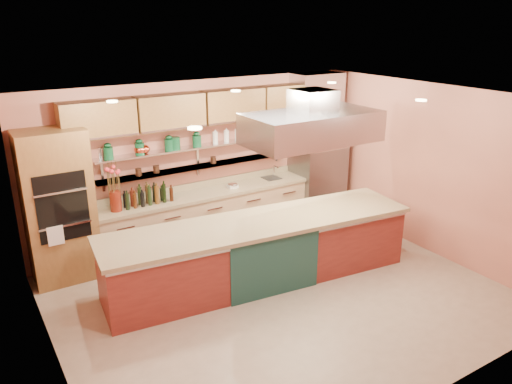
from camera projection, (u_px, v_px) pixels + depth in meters
floor at (280, 296)px, 7.16m from camera, size 6.00×5.00×0.02m
ceiling at (283, 100)px, 6.23m from camera, size 6.00×5.00×0.02m
wall_back at (200, 161)px, 8.69m from camera, size 6.00×0.04×2.80m
wall_front at (433, 284)px, 4.70m from camera, size 6.00×0.04×2.80m
wall_left at (45, 259)px, 5.19m from camera, size 0.04×5.00×2.80m
wall_right at (431, 170)px, 8.19m from camera, size 0.04×5.00×2.80m
oven_stack at (59, 207)px, 7.30m from camera, size 0.95×0.64×2.30m
refrigerator at (318, 165)px, 9.70m from camera, size 0.95×0.72×2.10m
back_counter at (207, 217)px, 8.74m from camera, size 3.84×0.64×0.93m
wall_shelf_lower at (200, 166)px, 8.58m from camera, size 3.60×0.26×0.03m
wall_shelf_upper at (200, 146)px, 8.47m from camera, size 3.60×0.26×0.03m
upper_cabinets at (202, 108)px, 8.23m from camera, size 4.60×0.36×0.55m
range_hood at (312, 127)px, 7.30m from camera, size 2.00×1.00×0.45m
ceiling_downlights at (274, 100)px, 6.40m from camera, size 4.00×2.80×0.02m
island at (260, 251)px, 7.44m from camera, size 4.68×1.49×0.96m
flower_vase at (116, 201)px, 7.71m from camera, size 0.21×0.21×0.32m
oil_bottle_cluster at (149, 196)px, 7.98m from camera, size 0.88×0.57×0.27m
kitchen_scale at (233, 185)px, 8.78m from camera, size 0.20×0.17×0.10m
bar_faucet at (274, 172)px, 9.31m from camera, size 0.04×0.04×0.23m
copper_kettle at (144, 149)px, 7.95m from camera, size 0.23×0.23×0.14m
green_canister at (175, 143)px, 8.20m from camera, size 0.17×0.17×0.20m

